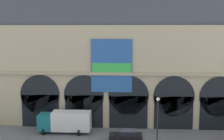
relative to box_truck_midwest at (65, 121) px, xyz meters
The scene contains 5 objects.
ground_plane 9.52m from the box_truck_midwest, 15.04° to the right, with size 200.00×200.00×0.00m, color slate.
station_building 13.00m from the box_truck_midwest, 30.24° to the left, with size 41.59×5.85×19.24m.
box_truck_midwest is the anchor object (origin of this frame).
car_center 9.31m from the box_truck_midwest, 18.13° to the right, with size 4.40×2.22×1.55m.
street_lamp_quayside 14.44m from the box_truck_midwest, 27.50° to the right, with size 0.44×0.44×6.90m.
Camera 1 is at (0.26, -39.06, 14.85)m, focal length 48.33 mm.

